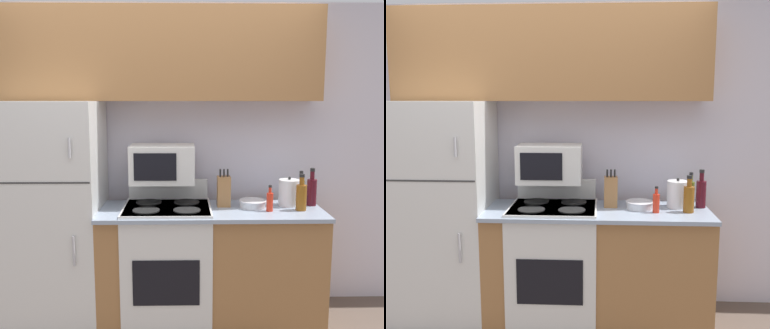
% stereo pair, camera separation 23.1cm
% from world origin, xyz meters
% --- Properties ---
extents(wall_back, '(8.00, 0.05, 2.55)m').
position_xyz_m(wall_back, '(0.00, 0.70, 1.27)').
color(wall_back, silver).
rests_on(wall_back, ground_plane).
extents(lower_cabinets, '(1.72, 0.61, 0.93)m').
position_xyz_m(lower_cabinets, '(0.38, 0.28, 0.47)').
color(lower_cabinets, '#9E6B3D').
rests_on(lower_cabinets, ground_plane).
extents(refrigerator, '(0.76, 0.69, 1.76)m').
position_xyz_m(refrigerator, '(-0.86, 0.33, 0.88)').
color(refrigerator, silver).
rests_on(refrigerator, ground_plane).
extents(upper_cabinets, '(2.48, 0.33, 0.71)m').
position_xyz_m(upper_cabinets, '(0.00, 0.51, 2.11)').
color(upper_cabinets, '#9E6B3D').
rests_on(upper_cabinets, refrigerator).
extents(stove, '(0.67, 0.59, 1.11)m').
position_xyz_m(stove, '(0.04, 0.27, 0.49)').
color(stove, silver).
rests_on(stove, ground_plane).
extents(microwave, '(0.50, 0.32, 0.30)m').
position_xyz_m(microwave, '(0.00, 0.39, 1.27)').
color(microwave, silver).
rests_on(microwave, stove).
extents(knife_block, '(0.10, 0.10, 0.30)m').
position_xyz_m(knife_block, '(0.48, 0.35, 1.05)').
color(knife_block, '#9E6B3D').
rests_on(knife_block, lower_cabinets).
extents(bowl, '(0.21, 0.21, 0.06)m').
position_xyz_m(bowl, '(0.70, 0.30, 0.97)').
color(bowl, silver).
rests_on(bowl, lower_cabinets).
extents(bottle_whiskey, '(0.08, 0.08, 0.28)m').
position_xyz_m(bottle_whiskey, '(1.06, 0.22, 1.04)').
color(bottle_whiskey, brown).
rests_on(bottle_whiskey, lower_cabinets).
extents(bottle_wine_red, '(0.08, 0.08, 0.30)m').
position_xyz_m(bottle_wine_red, '(1.19, 0.37, 1.05)').
color(bottle_wine_red, '#470F19').
rests_on(bottle_wine_red, lower_cabinets).
extents(bottle_hot_sauce, '(0.05, 0.05, 0.20)m').
position_xyz_m(bottle_hot_sauce, '(0.82, 0.20, 1.01)').
color(bottle_hot_sauce, red).
rests_on(bottle_hot_sauce, lower_cabinets).
extents(bottle_olive_oil, '(0.06, 0.06, 0.26)m').
position_xyz_m(bottle_olive_oil, '(1.13, 0.47, 1.03)').
color(bottle_olive_oil, '#5B6619').
rests_on(bottle_olive_oil, lower_cabinets).
extents(kettle, '(0.16, 0.16, 0.23)m').
position_xyz_m(kettle, '(1.00, 0.37, 1.04)').
color(kettle, white).
rests_on(kettle, lower_cabinets).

